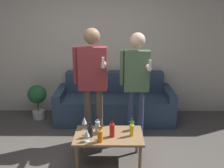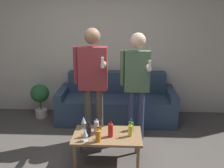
# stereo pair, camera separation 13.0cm
# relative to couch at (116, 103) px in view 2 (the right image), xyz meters

# --- Properties ---
(wall_back) EXTENTS (8.00, 0.06, 2.70)m
(wall_back) POSITION_rel_couch_xyz_m (-0.37, 0.41, 1.04)
(wall_back) COLOR beige
(wall_back) RESTS_ON ground_plane
(couch) EXTENTS (2.11, 0.80, 0.85)m
(couch) POSITION_rel_couch_xyz_m (0.00, 0.00, 0.00)
(couch) COLOR #334760
(couch) RESTS_ON ground_plane
(coffee_table) EXTENTS (0.89, 0.54, 0.40)m
(coffee_table) POSITION_rel_couch_xyz_m (-0.08, -1.39, 0.04)
(coffee_table) COLOR #8E6B47
(coffee_table) RESTS_ON ground_plane
(bottle_orange) EXTENTS (0.07, 0.07, 0.19)m
(bottle_orange) POSITION_rel_couch_xyz_m (-0.31, -1.44, 0.16)
(bottle_orange) COLOR black
(bottle_orange) RESTS_ON coffee_table
(bottle_green) EXTENTS (0.07, 0.07, 0.17)m
(bottle_green) POSITION_rel_couch_xyz_m (0.23, -1.26, 0.15)
(bottle_green) COLOR #23752D
(bottle_green) RESTS_ON coffee_table
(bottle_dark) EXTENTS (0.06, 0.06, 0.21)m
(bottle_dark) POSITION_rel_couch_xyz_m (0.22, -1.42, 0.17)
(bottle_dark) COLOR yellow
(bottle_dark) RESTS_ON coffee_table
(bottle_yellow) EXTENTS (0.06, 0.06, 0.22)m
(bottle_yellow) POSITION_rel_couch_xyz_m (-0.23, -1.33, 0.17)
(bottle_yellow) COLOR silver
(bottle_yellow) RESTS_ON coffee_table
(bottle_red) EXTENTS (0.07, 0.07, 0.24)m
(bottle_red) POSITION_rel_couch_xyz_m (-0.03, -1.44, 0.18)
(bottle_red) COLOR #B21E1E
(bottle_red) RESTS_ON coffee_table
(bottle_clear) EXTENTS (0.07, 0.07, 0.21)m
(bottle_clear) POSITION_rel_couch_xyz_m (-0.18, -1.57, 0.17)
(bottle_clear) COLOR orange
(bottle_clear) RESTS_ON coffee_table
(wine_glass_near) EXTENTS (0.07, 0.07, 0.15)m
(wine_glass_near) POSITION_rel_couch_xyz_m (-0.34, -1.57, 0.19)
(wine_glass_near) COLOR silver
(wine_glass_near) RESTS_ON coffee_table
(wine_glass_far) EXTENTS (0.07, 0.07, 0.18)m
(wine_glass_far) POSITION_rel_couch_xyz_m (-0.42, -1.23, 0.21)
(wine_glass_far) COLOR silver
(wine_glass_far) RESTS_ON coffee_table
(person_standing_left) EXTENTS (0.49, 0.44, 1.73)m
(person_standing_left) POSITION_rel_couch_xyz_m (-0.33, -0.82, 0.72)
(person_standing_left) COLOR brown
(person_standing_left) RESTS_ON ground_plane
(person_standing_right) EXTENTS (0.43, 0.42, 1.66)m
(person_standing_right) POSITION_rel_couch_xyz_m (0.32, -0.78, 0.69)
(person_standing_right) COLOR navy
(person_standing_right) RESTS_ON ground_plane
(potted_plant) EXTENTS (0.34, 0.34, 0.65)m
(potted_plant) POSITION_rel_couch_xyz_m (-1.43, 0.01, 0.10)
(potted_plant) COLOR silver
(potted_plant) RESTS_ON ground_plane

